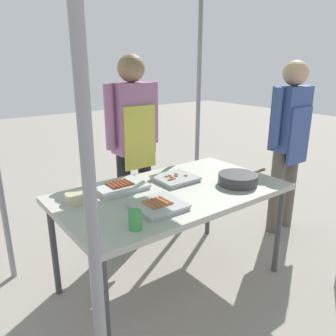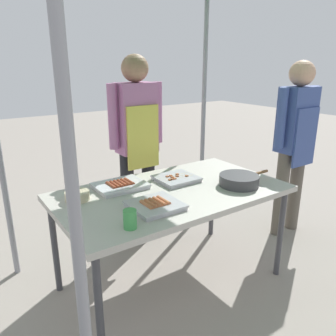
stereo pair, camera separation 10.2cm
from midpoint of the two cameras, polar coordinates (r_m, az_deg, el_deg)
name	(u,v)px [view 2 (the right image)]	position (r m, az deg, el deg)	size (l,w,h in m)	color
ground_plane	(172,281)	(2.71, 1.78, -18.75)	(18.00, 18.00, 0.00)	gray
stall_table	(172,197)	(2.36, 1.94, -5.00)	(1.60, 0.90, 0.75)	#B7B2A8
tray_grilled_sausages	(120,185)	(2.39, -6.95, -2.97)	(0.35, 0.28, 0.05)	silver
tray_meat_skewers	(176,179)	(2.52, 2.59, -1.83)	(0.29, 0.28, 0.04)	#ADADB2
tray_pork_links	(155,205)	(2.06, -0.77, -6.35)	(0.30, 0.29, 0.05)	#ADADB2
cooking_wok	(239,180)	(2.48, 13.22, -1.98)	(0.45, 0.29, 0.08)	#38383A
condiment_bowl	(77,196)	(2.23, -13.97, -4.63)	(0.16, 0.16, 0.06)	#BFB28C
drink_cup_near_edge	(130,219)	(1.81, -4.89, -8.72)	(0.07, 0.07, 0.11)	#3F994C
vendor_woman	(137,135)	(2.94, -4.32, 5.62)	(0.52, 0.23, 1.67)	black
customer_nearby	(295,136)	(3.29, 21.72, 5.14)	(0.52, 0.23, 1.62)	#595147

